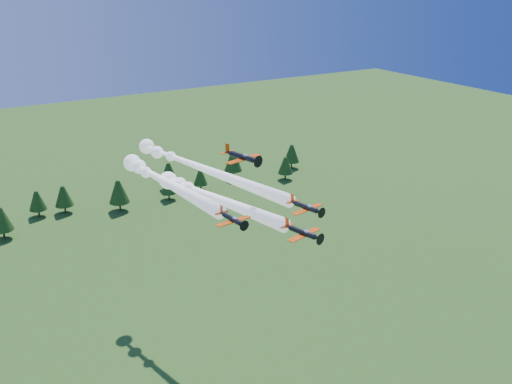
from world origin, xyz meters
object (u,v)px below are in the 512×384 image
plane_left (161,179)px  plane_slot (242,157)px  plane_lead (208,195)px  plane_right (197,166)px

plane_left → plane_slot: size_ratio=5.02×
plane_slot → plane_lead: bearing=92.9°
plane_right → plane_left: bearing=-156.7°
plane_lead → plane_right: plane_right is taller
plane_lead → plane_right: 17.37m
plane_lead → plane_left: (-6.32, 7.98, 1.97)m
plane_left → plane_right: plane_left is taller
plane_lead → plane_right: size_ratio=0.72×
plane_right → plane_slot: (-2.89, -24.99, 9.44)m
plane_right → plane_slot: 26.87m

